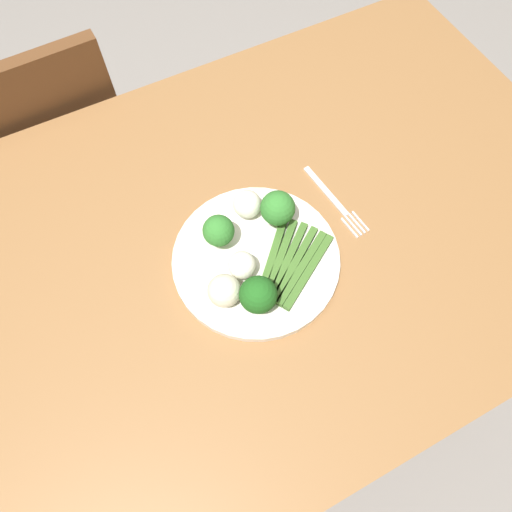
# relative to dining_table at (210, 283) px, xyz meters

# --- Properties ---
(ground_plane) EXTENTS (6.00, 6.00, 0.02)m
(ground_plane) POSITION_rel_dining_table_xyz_m (0.00, 0.00, -0.66)
(ground_plane) COLOR gray
(dining_table) EXTENTS (1.44, 0.81, 0.76)m
(dining_table) POSITION_rel_dining_table_xyz_m (0.00, 0.00, 0.00)
(dining_table) COLOR olive
(dining_table) RESTS_ON ground_plane
(chair) EXTENTS (0.41, 0.41, 0.87)m
(chair) POSITION_rel_dining_table_xyz_m (0.20, -0.54, -0.15)
(chair) COLOR brown
(chair) RESTS_ON ground_plane
(plate) EXTENTS (0.27, 0.27, 0.01)m
(plate) POSITION_rel_dining_table_xyz_m (-0.07, 0.04, 0.11)
(plate) COLOR silver
(plate) RESTS_ON dining_table
(asparagus_bundle) EXTENTS (0.16, 0.15, 0.01)m
(asparagus_bundle) POSITION_rel_dining_table_xyz_m (-0.12, 0.08, 0.13)
(asparagus_bundle) COLOR #3D6626
(asparagus_bundle) RESTS_ON plate
(broccoli_front_left) EXTENTS (0.05, 0.05, 0.06)m
(broccoli_front_left) POSITION_rel_dining_table_xyz_m (-0.03, -0.01, 0.16)
(broccoli_front_left) COLOR #609E3D
(broccoli_front_left) RESTS_ON plate
(broccoli_back) EXTENTS (0.06, 0.06, 0.07)m
(broccoli_back) POSITION_rel_dining_table_xyz_m (-0.04, 0.12, 0.16)
(broccoli_back) COLOR #4C7F2B
(broccoli_back) RESTS_ON plate
(broccoli_left) EXTENTS (0.06, 0.06, 0.07)m
(broccoli_left) POSITION_rel_dining_table_xyz_m (-0.14, 0.00, 0.16)
(broccoli_left) COLOR #609E3D
(broccoli_left) RESTS_ON plate
(cauliflower_front) EXTENTS (0.05, 0.05, 0.05)m
(cauliflower_front) POSITION_rel_dining_table_xyz_m (-0.10, -0.04, 0.15)
(cauliflower_front) COLOR white
(cauliflower_front) RESTS_ON plate
(cauliflower_mid) EXTENTS (0.04, 0.04, 0.04)m
(cauliflower_mid) POSITION_rel_dining_table_xyz_m (-0.04, 0.06, 0.14)
(cauliflower_mid) COLOR white
(cauliflower_mid) RESTS_ON plate
(cauliflower_near_fork) EXTENTS (0.05, 0.05, 0.05)m
(cauliflower_near_fork) POSITION_rel_dining_table_xyz_m (0.00, 0.08, 0.15)
(cauliflower_near_fork) COLOR beige
(cauliflower_near_fork) RESTS_ON plate
(fork) EXTENTS (0.04, 0.17, 0.00)m
(fork) POSITION_rel_dining_table_xyz_m (-0.25, 0.00, 0.11)
(fork) COLOR silver
(fork) RESTS_ON dining_table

